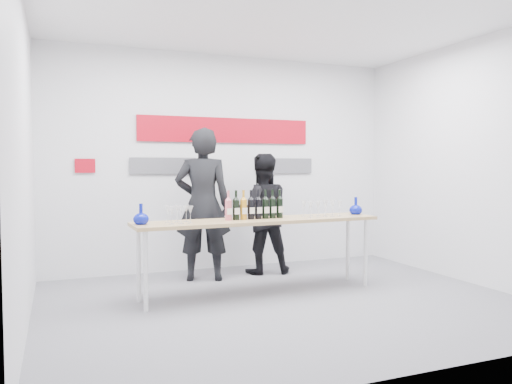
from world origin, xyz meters
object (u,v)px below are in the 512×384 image
at_px(presenter_left, 203,205).
at_px(presenter_right, 262,214).
at_px(mic_stand, 257,238).
at_px(tasting_table, 259,225).

relative_size(presenter_left, presenter_right, 1.19).
height_order(presenter_left, presenter_right, presenter_left).
xyz_separation_m(presenter_left, presenter_right, (0.85, 0.12, -0.16)).
bearing_deg(presenter_left, mic_stand, -157.45).
bearing_deg(tasting_table, mic_stand, 67.78).
xyz_separation_m(presenter_left, mic_stand, (0.76, 0.05, -0.48)).
bearing_deg(mic_stand, presenter_right, 39.86).
bearing_deg(mic_stand, tasting_table, -102.93).
bearing_deg(presenter_left, presenter_right, -153.83).
distance_m(tasting_table, presenter_left, 0.99).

